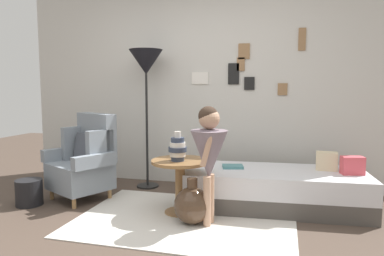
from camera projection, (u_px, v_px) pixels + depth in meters
name	position (u px, v px, depth m)	size (l,w,h in m)	color
ground_plane	(145.00, 243.00, 2.87)	(12.00, 12.00, 0.00)	#4C3D33
gallery_wall	(201.00, 85.00, 4.60)	(4.80, 0.12, 2.60)	beige
rug	(186.00, 219.00, 3.40)	(2.06, 1.47, 0.01)	silver
armchair	(85.00, 160.00, 4.04)	(0.90, 0.81, 0.97)	tan
daybed	(273.00, 189.00, 3.73)	(1.95, 0.93, 0.40)	#4C4742
pillow_head	(352.00, 165.00, 3.53)	(0.21, 0.12, 0.18)	#D64C56
pillow_mid	(327.00, 161.00, 3.71)	(0.21, 0.12, 0.19)	beige
side_table	(180.00, 175.00, 3.53)	(0.58, 0.58, 0.55)	olive
vase_striped	(178.00, 149.00, 3.46)	(0.18, 0.18, 0.29)	#2D384C
floor_lamp	(146.00, 67.00, 4.38)	(0.42, 0.42, 1.74)	black
person_child	(209.00, 150.00, 3.19)	(0.34, 0.34, 1.10)	tan
book_on_daybed	(233.00, 166.00, 3.83)	(0.22, 0.16, 0.03)	teal
demijohn_near	(192.00, 205.00, 3.28)	(0.35, 0.35, 0.43)	#473323
magazine_basket	(29.00, 192.00, 3.81)	(0.28, 0.28, 0.28)	black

